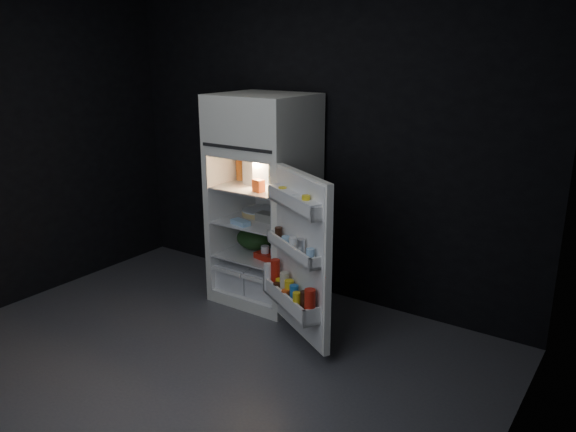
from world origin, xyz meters
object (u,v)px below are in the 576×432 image
Objects in this scene: yogurt_tray at (271,257)px; egg_carton at (272,218)px; refrigerator at (266,192)px; milk_jug at (255,170)px; fridge_door at (298,259)px.

egg_carton is at bearing 127.84° from yogurt_tray.
milk_jug is (-0.08, -0.04, 0.19)m from refrigerator.
yogurt_tray is at bearing -61.30° from egg_carton.
refrigerator reaches higher than fridge_door.
refrigerator reaches higher than milk_jug.
egg_carton reaches higher than yogurt_tray.
refrigerator is 1.46× the size of fridge_door.
fridge_door reaches higher than yogurt_tray.
yogurt_tray is at bearing -7.00° from milk_jug.
refrigerator is 0.24m from egg_carton.
refrigerator is at bearing 147.97° from yogurt_tray.
fridge_door is 0.72m from yogurt_tray.
fridge_door is 4.43× the size of yogurt_tray.
fridge_door is at bearing -37.98° from egg_carton.
egg_carton is (-0.58, 0.50, 0.08)m from fridge_door.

